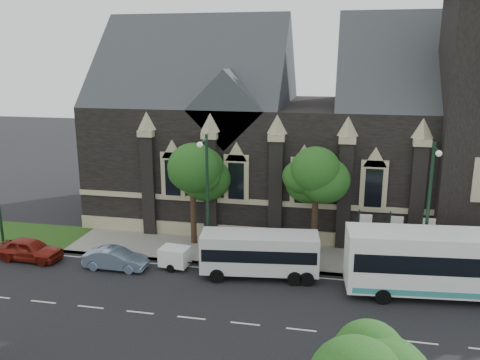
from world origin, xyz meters
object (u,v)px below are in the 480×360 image
(shuttle_bus, at_px, (260,252))
(sedan, at_px, (115,259))
(banner_flag_right, at_px, (425,237))
(tour_coach, at_px, (464,263))
(tree_walk_right, at_px, (320,175))
(car_far_red, at_px, (30,249))
(banner_flag_left, at_px, (362,233))
(box_trailer, at_px, (175,256))
(tree_walk_left, at_px, (196,171))
(banner_flag_center, at_px, (393,235))
(street_lamp_mid, at_px, (207,193))
(street_lamp_near, at_px, (429,205))

(shuttle_bus, distance_m, sedan, 9.76)
(banner_flag_right, height_order, tour_coach, banner_flag_right)
(tree_walk_right, relative_size, car_far_red, 1.69)
(banner_flag_right, relative_size, sedan, 0.93)
(banner_flag_left, xyz_separation_m, shuttle_bus, (-6.50, -2.98, -0.71))
(box_trailer, bearing_deg, tree_walk_left, 93.24)
(banner_flag_right, height_order, sedan, banner_flag_right)
(box_trailer, height_order, car_far_red, car_far_red)
(banner_flag_center, relative_size, shuttle_bus, 0.52)
(street_lamp_mid, distance_m, sedan, 7.59)
(box_trailer, xyz_separation_m, sedan, (-3.88, -0.91, -0.12))
(street_lamp_near, distance_m, shuttle_bus, 10.83)
(box_trailer, bearing_deg, banner_flag_right, 16.04)
(banner_flag_center, xyz_separation_m, box_trailer, (-14.31, -2.89, -1.56))
(banner_flag_right, bearing_deg, box_trailer, -169.97)
(shuttle_bus, relative_size, box_trailer, 2.78)
(tree_walk_left, bearing_deg, tour_coach, -15.96)
(shuttle_bus, xyz_separation_m, box_trailer, (-5.80, 0.09, -0.85))
(banner_flag_right, height_order, shuttle_bus, banner_flag_right)
(car_far_red, bearing_deg, tour_coach, -87.05)
(banner_flag_left, height_order, sedan, banner_flag_left)
(tree_walk_right, height_order, tree_walk_left, tree_walk_right)
(tree_walk_left, relative_size, shuttle_bus, 0.99)
(box_trailer, bearing_deg, tour_coach, 4.41)
(tour_coach, height_order, shuttle_bus, tour_coach)
(street_lamp_near, distance_m, banner_flag_left, 4.99)
(street_lamp_near, relative_size, street_lamp_mid, 1.00)
(tree_walk_left, height_order, banner_flag_center, tree_walk_left)
(tree_walk_left, relative_size, tour_coach, 0.55)
(banner_flag_left, bearing_deg, box_trailer, -166.81)
(sedan, bearing_deg, tour_coach, -88.87)
(tree_walk_right, bearing_deg, shuttle_bus, -126.16)
(tree_walk_right, xyz_separation_m, street_lamp_near, (6.79, -3.62, -0.71))
(tree_walk_right, height_order, banner_flag_left, tree_walk_right)
(tree_walk_left, xyz_separation_m, banner_flag_left, (12.08, -1.70, -3.35))
(banner_flag_center, xyz_separation_m, tour_coach, (3.71, -3.39, -0.23))
(street_lamp_near, xyz_separation_m, shuttle_bus, (-10.22, -1.07, -3.44))
(banner_flag_left, relative_size, banner_flag_center, 1.00)
(tour_coach, relative_size, car_far_red, 2.99)
(tree_walk_left, distance_m, banner_flag_left, 12.66)
(tree_walk_left, height_order, tour_coach, tree_walk_left)
(tree_walk_left, height_order, car_far_red, tree_walk_left)
(street_lamp_mid, bearing_deg, banner_flag_right, 7.60)
(banner_flag_right, bearing_deg, street_lamp_near, -98.56)
(tree_walk_right, bearing_deg, banner_flag_right, -13.60)
(street_lamp_mid, relative_size, banner_flag_center, 2.25)
(tree_walk_right, xyz_separation_m, street_lamp_mid, (-7.21, -3.62, -0.71))
(street_lamp_mid, height_order, banner_flag_center, street_lamp_mid)
(banner_flag_center, distance_m, sedan, 18.65)
(tree_walk_right, distance_m, banner_flag_left, 4.92)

